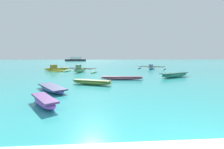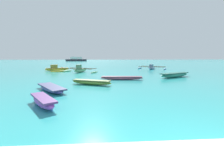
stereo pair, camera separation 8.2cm
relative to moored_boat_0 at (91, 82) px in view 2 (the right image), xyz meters
The scene contains 9 objects.
moored_boat_0 is the anchor object (origin of this frame).
moored_boat_1 13.00m from the moored_boat_0, 117.34° to the left, with size 3.47×4.52×0.93m.
moored_boat_2 2.96m from the moored_boat_0, 141.22° to the right, with size 2.58×3.10×0.29m.
moored_boat_3 8.91m from the moored_boat_0, 23.99° to the left, with size 3.78×2.32×0.44m.
moored_boat_4 16.72m from the moored_boat_0, 56.52° to the left, with size 5.24×4.67×0.83m.
moored_boat_5 9.43m from the moored_boat_0, 103.41° to the left, with size 4.86×3.72×1.04m.
moored_boat_6 3.44m from the moored_boat_0, 42.24° to the left, with size 3.96×0.89×0.30m.
moored_boat_7 5.05m from the moored_boat_0, 109.29° to the right, with size 1.78×2.15×0.38m.
distant_ferry 65.30m from the moored_boat_0, 100.72° to the left, with size 9.97×2.19×2.19m.
Camera 2 is at (-2.31, -2.17, 2.04)m, focal length 24.00 mm.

